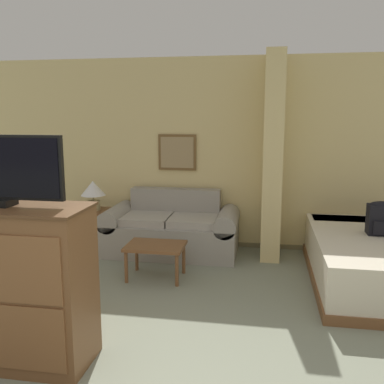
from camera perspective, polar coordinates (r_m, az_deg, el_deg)
wall_back at (r=5.94m, az=5.08°, el=5.04°), size 6.97×0.16×2.60m
wall_partition_pillar at (r=5.54m, az=10.70°, el=4.59°), size 0.24×0.64×2.60m
couch at (r=5.75m, az=-2.75°, el=-5.05°), size 1.78×0.84×0.82m
coffee_table at (r=4.87m, az=-4.88°, el=-7.56°), size 0.65×0.47×0.39m
side_table at (r=6.06m, az=-12.92°, el=-3.13°), size 0.47×0.47×0.54m
table_lamp at (r=5.99m, az=-13.05°, el=0.14°), size 0.33×0.33×0.40m
tv_dresser at (r=3.52m, az=-23.84°, el=-11.21°), size 1.32×0.52×1.19m
bed at (r=5.14m, az=23.92°, el=-8.31°), size 1.47×2.15×0.53m
backpack at (r=5.12m, az=24.15°, el=-3.14°), size 0.33×0.22×0.37m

